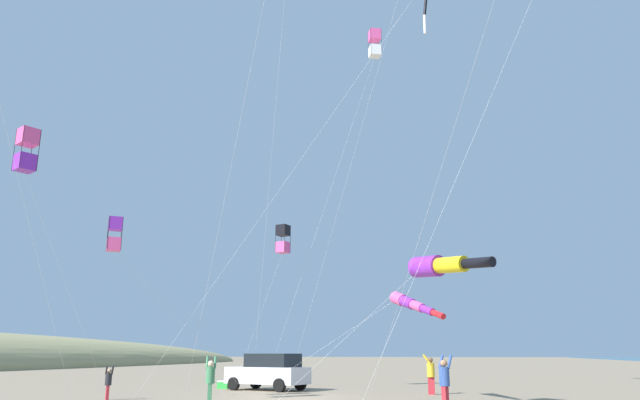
{
  "coord_description": "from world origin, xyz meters",
  "views": [
    {
      "loc": [
        -8.68,
        26.19,
        1.86
      ],
      "look_at": [
        -2.82,
        4.32,
        7.64
      ],
      "focal_mm": 33.78,
      "sensor_mm": 36.0,
      "label": 1
    }
  ],
  "objects_px": {
    "person_child_green_jacket": "(108,381)",
    "kite_box_checkered_midright": "(375,44)",
    "person_adult_flyer": "(210,378)",
    "parked_car": "(269,371)",
    "kite_windsock_purple_drifting": "(440,266)",
    "cooler_box": "(224,385)",
    "person_child_grey_jacket": "(431,372)",
    "kite_windsock_black_fish_shape": "(411,304)",
    "kite_box_teal_far_right": "(27,150)",
    "kite_box_white_trailing": "(283,239)",
    "kite_box_long_streamer_left": "(115,234)",
    "person_bystander_far": "(445,380)"
  },
  "relations": [
    {
      "from": "person_adult_flyer",
      "to": "kite_box_checkered_midright",
      "type": "bearing_deg",
      "value": -113.49
    },
    {
      "from": "cooler_box",
      "to": "person_child_green_jacket",
      "type": "bearing_deg",
      "value": 81.75
    },
    {
      "from": "kite_box_checkered_midright",
      "to": "kite_windsock_purple_drifting",
      "type": "height_order",
      "value": "kite_box_checkered_midright"
    },
    {
      "from": "kite_windsock_black_fish_shape",
      "to": "cooler_box",
      "type": "bearing_deg",
      "value": -27.17
    },
    {
      "from": "cooler_box",
      "to": "kite_windsock_black_fish_shape",
      "type": "relative_size",
      "value": 0.06
    },
    {
      "from": "kite_windsock_purple_drifting",
      "to": "kite_box_teal_far_right",
      "type": "xyz_separation_m",
      "value": [
        14.84,
        4.37,
        4.32
      ]
    },
    {
      "from": "kite_box_teal_far_right",
      "to": "parked_car",
      "type": "bearing_deg",
      "value": -112.25
    },
    {
      "from": "kite_box_long_streamer_left",
      "to": "kite_windsock_black_fish_shape",
      "type": "bearing_deg",
      "value": -161.08
    },
    {
      "from": "kite_box_long_streamer_left",
      "to": "person_child_grey_jacket",
      "type": "bearing_deg",
      "value": -147.63
    },
    {
      "from": "kite_windsock_black_fish_shape",
      "to": "kite_box_white_trailing",
      "type": "distance_m",
      "value": 10.97
    },
    {
      "from": "kite_box_teal_far_right",
      "to": "kite_box_long_streamer_left",
      "type": "relative_size",
      "value": 1.23
    },
    {
      "from": "person_bystander_far",
      "to": "kite_box_checkered_midright",
      "type": "xyz_separation_m",
      "value": [
        3.98,
        -11.35,
        19.38
      ]
    },
    {
      "from": "person_adult_flyer",
      "to": "person_child_green_jacket",
      "type": "bearing_deg",
      "value": -7.72
    },
    {
      "from": "parked_car",
      "to": "kite_windsock_black_fish_shape",
      "type": "xyz_separation_m",
      "value": [
        -8.04,
        4.8,
        2.96
      ]
    },
    {
      "from": "cooler_box",
      "to": "person_child_green_jacket",
      "type": "distance_m",
      "value": 8.92
    },
    {
      "from": "parked_car",
      "to": "person_child_green_jacket",
      "type": "height_order",
      "value": "parked_car"
    },
    {
      "from": "person_child_green_jacket",
      "to": "kite_box_checkered_midright",
      "type": "height_order",
      "value": "kite_box_checkered_midright"
    },
    {
      "from": "parked_car",
      "to": "kite_box_teal_far_right",
      "type": "bearing_deg",
      "value": 67.75
    },
    {
      "from": "person_child_green_jacket",
      "to": "kite_box_white_trailing",
      "type": "distance_m",
      "value": 12.84
    },
    {
      "from": "person_adult_flyer",
      "to": "person_child_grey_jacket",
      "type": "xyz_separation_m",
      "value": [
        -7.7,
        -7.58,
        0.05
      ]
    },
    {
      "from": "parked_car",
      "to": "kite_box_teal_far_right",
      "type": "relative_size",
      "value": 0.46
    },
    {
      "from": "kite_windsock_black_fish_shape",
      "to": "person_bystander_far",
      "type": "bearing_deg",
      "value": 110.66
    },
    {
      "from": "cooler_box",
      "to": "kite_box_long_streamer_left",
      "type": "xyz_separation_m",
      "value": [
        0.98,
        9.68,
        6.53
      ]
    },
    {
      "from": "person_adult_flyer",
      "to": "kite_windsock_purple_drifting",
      "type": "height_order",
      "value": "kite_windsock_purple_drifting"
    },
    {
      "from": "person_child_green_jacket",
      "to": "kite_box_teal_far_right",
      "type": "distance_m",
      "value": 9.89
    },
    {
      "from": "person_adult_flyer",
      "to": "kite_windsock_purple_drifting",
      "type": "distance_m",
      "value": 9.72
    },
    {
      "from": "kite_windsock_purple_drifting",
      "to": "kite_windsock_black_fish_shape",
      "type": "distance_m",
      "value": 4.13
    },
    {
      "from": "kite_box_checkered_midright",
      "to": "kite_windsock_black_fish_shape",
      "type": "height_order",
      "value": "kite_box_checkered_midright"
    },
    {
      "from": "person_adult_flyer",
      "to": "kite_box_white_trailing",
      "type": "bearing_deg",
      "value": -86.79
    },
    {
      "from": "person_bystander_far",
      "to": "kite_box_white_trailing",
      "type": "relative_size",
      "value": 0.2
    },
    {
      "from": "kite_windsock_purple_drifting",
      "to": "kite_box_white_trailing",
      "type": "xyz_separation_m",
      "value": [
        9.42,
        -9.99,
        3.25
      ]
    },
    {
      "from": "parked_car",
      "to": "kite_box_long_streamer_left",
      "type": "distance_m",
      "value": 11.28
    },
    {
      "from": "person_child_grey_jacket",
      "to": "kite_box_long_streamer_left",
      "type": "relative_size",
      "value": 0.22
    },
    {
      "from": "person_bystander_far",
      "to": "kite_windsock_purple_drifting",
      "type": "distance_m",
      "value": 4.0
    },
    {
      "from": "kite_box_long_streamer_left",
      "to": "kite_windsock_purple_drifting",
      "type": "bearing_deg",
      "value": -178.33
    },
    {
      "from": "kite_windsock_purple_drifting",
      "to": "kite_box_teal_far_right",
      "type": "distance_m",
      "value": 16.06
    },
    {
      "from": "parked_car",
      "to": "kite_windsock_purple_drifting",
      "type": "bearing_deg",
      "value": 138.45
    },
    {
      "from": "parked_car",
      "to": "kite_box_white_trailing",
      "type": "height_order",
      "value": "kite_box_white_trailing"
    },
    {
      "from": "parked_car",
      "to": "person_child_green_jacket",
      "type": "bearing_deg",
      "value": 62.6
    },
    {
      "from": "cooler_box",
      "to": "person_child_grey_jacket",
      "type": "xyz_separation_m",
      "value": [
        -11.31,
        1.89,
        0.79
      ]
    },
    {
      "from": "person_child_grey_jacket",
      "to": "kite_windsock_purple_drifting",
      "type": "distance_m",
      "value": 8.47
    },
    {
      "from": "person_child_grey_jacket",
      "to": "kite_windsock_black_fish_shape",
      "type": "bearing_deg",
      "value": 84.01
    },
    {
      "from": "person_adult_flyer",
      "to": "person_bystander_far",
      "type": "height_order",
      "value": "person_bystander_far"
    },
    {
      "from": "kite_box_checkered_midright",
      "to": "parked_car",
      "type": "bearing_deg",
      "value": 24.14
    },
    {
      "from": "cooler_box",
      "to": "person_bystander_far",
      "type": "xyz_separation_m",
      "value": [
        -12.44,
        9.65,
        0.78
      ]
    },
    {
      "from": "person_child_grey_jacket",
      "to": "kite_box_long_streamer_left",
      "type": "bearing_deg",
      "value": 32.37
    },
    {
      "from": "cooler_box",
      "to": "kite_box_white_trailing",
      "type": "height_order",
      "value": "kite_box_white_trailing"
    },
    {
      "from": "cooler_box",
      "to": "kite_box_checkered_midright",
      "type": "xyz_separation_m",
      "value": [
        -8.46,
        -1.7,
        20.15
      ]
    },
    {
      "from": "person_adult_flyer",
      "to": "kite_box_teal_far_right",
      "type": "xyz_separation_m",
      "value": [
        5.99,
        4.19,
        8.34
      ]
    },
    {
      "from": "cooler_box",
      "to": "kite_windsock_black_fish_shape",
      "type": "xyz_separation_m",
      "value": [
        -10.92,
        5.6,
        3.7
      ]
    }
  ]
}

